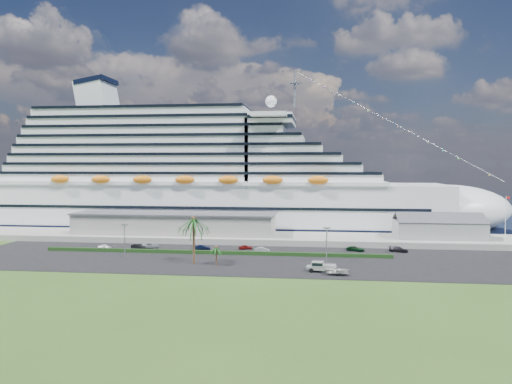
# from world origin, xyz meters

# --- Properties ---
(ground) EXTENTS (420.00, 420.00, 0.00)m
(ground) POSITION_xyz_m (0.00, 0.00, 0.00)
(ground) COLOR #31521B
(ground) RESTS_ON ground
(asphalt_lot) EXTENTS (140.00, 38.00, 0.12)m
(asphalt_lot) POSITION_xyz_m (0.00, 11.00, 0.06)
(asphalt_lot) COLOR black
(asphalt_lot) RESTS_ON ground
(wharf) EXTENTS (240.00, 20.00, 1.80)m
(wharf) POSITION_xyz_m (0.00, 40.00, 0.90)
(wharf) COLOR gray
(wharf) RESTS_ON ground
(water) EXTENTS (420.00, 160.00, 0.02)m
(water) POSITION_xyz_m (0.00, 130.00, 0.01)
(water) COLOR black
(water) RESTS_ON ground
(cruise_ship) EXTENTS (191.00, 38.00, 54.00)m
(cruise_ship) POSITION_xyz_m (-21.53, 64.00, 16.69)
(cruise_ship) COLOR silver
(cruise_ship) RESTS_ON ground
(terminal_building) EXTENTS (61.00, 15.00, 6.30)m
(terminal_building) POSITION_xyz_m (-25.00, 40.00, 5.01)
(terminal_building) COLOR gray
(terminal_building) RESTS_ON wharf
(port_shed) EXTENTS (24.00, 12.31, 7.37)m
(port_shed) POSITION_xyz_m (52.00, 40.00, 4.40)
(port_shed) COLOR gray
(port_shed) RESTS_ON wharf
(flagpole) EXTENTS (1.08, 0.16, 12.00)m
(flagpole) POSITION_xyz_m (70.04, 40.00, 8.27)
(flagpole) COLOR silver
(flagpole) RESTS_ON wharf
(hedge) EXTENTS (88.00, 1.10, 0.90)m
(hedge) POSITION_xyz_m (-8.00, 16.00, 0.57)
(hedge) COLOR black
(hedge) RESTS_ON asphalt_lot
(lamp_post_left) EXTENTS (1.60, 0.35, 8.27)m
(lamp_post_left) POSITION_xyz_m (-28.00, 8.00, 5.34)
(lamp_post_left) COLOR gray
(lamp_post_left) RESTS_ON asphalt_lot
(lamp_post_right) EXTENTS (1.60, 0.35, 8.27)m
(lamp_post_right) POSITION_xyz_m (20.00, 8.00, 5.34)
(lamp_post_right) COLOR gray
(lamp_post_right) RESTS_ON asphalt_lot
(palm_tall) EXTENTS (8.82, 8.82, 11.13)m
(palm_tall) POSITION_xyz_m (-10.00, 4.00, 9.20)
(palm_tall) COLOR #47301E
(palm_tall) RESTS_ON ground
(palm_short) EXTENTS (3.53, 3.53, 4.56)m
(palm_short) POSITION_xyz_m (-4.50, 2.50, 3.67)
(palm_short) COLOR #47301E
(palm_short) RESTS_ON ground
(parked_car_0) EXTENTS (3.88, 2.10, 1.25)m
(parked_car_0) POSITION_xyz_m (-38.27, 19.74, 0.75)
(parked_car_0) COLOR white
(parked_car_0) RESTS_ON asphalt_lot
(parked_car_1) EXTENTS (4.29, 2.98, 1.34)m
(parked_car_1) POSITION_xyz_m (-29.51, 20.91, 0.79)
(parked_car_1) COLOR black
(parked_car_1) RESTS_ON asphalt_lot
(parked_car_2) EXTENTS (5.25, 3.04, 1.37)m
(parked_car_2) POSITION_xyz_m (-26.79, 22.74, 0.81)
(parked_car_2) COLOR #A0A3A9
(parked_car_2) RESTS_ON asphalt_lot
(parked_car_3) EXTENTS (4.50, 2.42, 1.24)m
(parked_car_3) POSITION_xyz_m (-12.39, 22.41, 0.74)
(parked_car_3) COLOR #111B3D
(parked_car_3) RESTS_ON asphalt_lot
(parked_car_4) EXTENTS (3.88, 2.63, 1.23)m
(parked_car_4) POSITION_xyz_m (-0.99, 23.96, 0.73)
(parked_car_4) COLOR maroon
(parked_car_4) RESTS_ON asphalt_lot
(parked_car_5) EXTENTS (3.89, 1.41, 1.28)m
(parked_car_5) POSITION_xyz_m (3.80, 20.31, 0.76)
(parked_car_5) COLOR #B4B7BC
(parked_car_5) RESTS_ON asphalt_lot
(parked_car_6) EXTENTS (5.12, 3.66, 1.29)m
(parked_car_6) POSITION_xyz_m (27.78, 24.82, 0.77)
(parked_car_6) COLOR black
(parked_car_6) RESTS_ON asphalt_lot
(parked_car_7) EXTENTS (5.23, 3.81, 1.41)m
(parked_car_7) POSITION_xyz_m (38.67, 24.91, 0.82)
(parked_car_7) COLOR black
(parked_car_7) RESTS_ON asphalt_lot
(pickup_truck) EXTENTS (6.26, 2.74, 2.15)m
(pickup_truck) POSITION_xyz_m (18.66, -1.47, 1.30)
(pickup_truck) COLOR black
(pickup_truck) RESTS_ON asphalt_lot
(boat_trailer) EXTENTS (5.58, 3.66, 1.60)m
(boat_trailer) POSITION_xyz_m (21.98, -4.28, 1.18)
(boat_trailer) COLOR gray
(boat_trailer) RESTS_ON asphalt_lot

